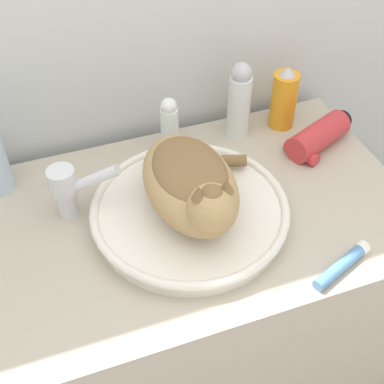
{
  "coord_description": "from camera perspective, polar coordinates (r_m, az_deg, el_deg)",
  "views": [
    {
      "loc": [
        -0.3,
        -0.47,
        1.73
      ],
      "look_at": [
        -0.03,
        0.27,
        0.97
      ],
      "focal_mm": 50.0,
      "sensor_mm": 36.0,
      "label": 1
    }
  ],
  "objects": [
    {
      "name": "sink_basin",
      "position": [
        1.16,
        -0.24,
        -2.14
      ],
      "size": [
        0.43,
        0.43,
        0.05
      ],
      "color": "white",
      "rests_on": "vanity_counter"
    },
    {
      "name": "deodorant_stick",
      "position": [
        1.31,
        -2.41,
        7.16
      ],
      "size": [
        0.04,
        0.04,
        0.15
      ],
      "color": "silver",
      "rests_on": "vanity_counter"
    },
    {
      "name": "cat",
      "position": [
        1.08,
        0.01,
        1.0
      ],
      "size": [
        0.26,
        0.31,
        0.17
      ],
      "rotation": [
        0.0,
        0.0,
        4.72
      ],
      "color": "tan",
      "rests_on": "sink_basin"
    },
    {
      "name": "hair_dryer",
      "position": [
        1.38,
        13.27,
        5.75
      ],
      "size": [
        0.2,
        0.14,
        0.07
      ],
      "rotation": [
        0.0,
        0.0,
        0.4
      ],
      "color": "#C63338",
      "rests_on": "vanity_counter"
    },
    {
      "name": "wall_back",
      "position": [
        1.28,
        -5.0,
        19.53
      ],
      "size": [
        8.0,
        0.05,
        2.4
      ],
      "color": "silver",
      "rests_on": "ground_plane"
    },
    {
      "name": "spray_bottle_trigger",
      "position": [
        1.41,
        9.77,
        9.75
      ],
      "size": [
        0.07,
        0.07,
        0.17
      ],
      "color": "orange",
      "rests_on": "vanity_counter"
    },
    {
      "name": "vanity_counter",
      "position": [
        1.54,
        0.59,
        -13.33
      ],
      "size": [
        0.95,
        0.6,
        0.87
      ],
      "color": "#B2A893",
      "rests_on": "ground_plane"
    },
    {
      "name": "lotion_bottle_white",
      "position": [
        1.35,
        5.07,
        9.69
      ],
      "size": [
        0.06,
        0.06,
        0.21
      ],
      "color": "silver",
      "rests_on": "vanity_counter"
    },
    {
      "name": "faucet",
      "position": [
        1.16,
        -12.98,
        0.4
      ],
      "size": [
        0.15,
        0.09,
        0.15
      ],
      "rotation": [
        0.0,
        0.0,
        -0.42
      ],
      "color": "silver",
      "rests_on": "vanity_counter"
    },
    {
      "name": "cream_tube",
      "position": [
        1.12,
        15.75,
        -7.5
      ],
      "size": [
        0.15,
        0.08,
        0.03
      ],
      "rotation": [
        0.0,
        0.0,
        0.38
      ],
      "color": "#4C7FB2",
      "rests_on": "vanity_counter"
    }
  ]
}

